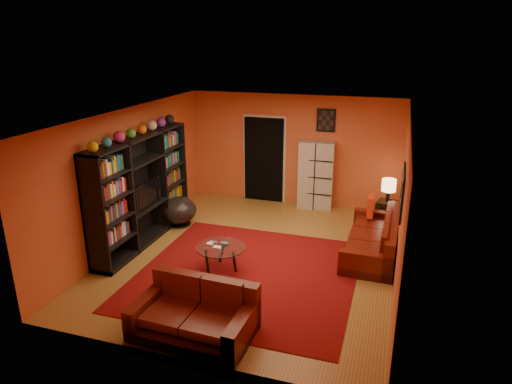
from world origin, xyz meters
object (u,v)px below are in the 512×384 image
(loveseat, at_px, (196,313))
(bowl_chair, at_px, (179,210))
(sofa, at_px, (376,239))
(storage_cabinet, at_px, (316,175))
(coffee_table, at_px, (221,249))
(entertainment_unit, at_px, (142,190))
(tv, at_px, (144,194))
(table_lamp, at_px, (389,186))
(side_table, at_px, (386,212))

(loveseat, xyz_separation_m, bowl_chair, (-1.93, 3.31, 0.05))
(sofa, bearing_deg, storage_cabinet, 128.44)
(coffee_table, distance_m, storage_cabinet, 3.65)
(entertainment_unit, distance_m, coffee_table, 2.13)
(tv, xyz_separation_m, bowl_chair, (0.25, 0.92, -0.65))
(tv, bearing_deg, bowl_chair, -14.99)
(sofa, bearing_deg, loveseat, -123.17)
(tv, relative_size, bowl_chair, 1.19)
(storage_cabinet, bearing_deg, coffee_table, -109.47)
(storage_cabinet, relative_size, table_lamp, 3.21)
(tv, relative_size, loveseat, 0.55)
(storage_cabinet, distance_m, side_table, 1.80)
(tv, height_order, coffee_table, tv)
(sofa, height_order, table_lamp, table_lamp)
(sofa, relative_size, table_lamp, 4.48)
(tv, xyz_separation_m, side_table, (4.47, 2.35, -0.73))
(entertainment_unit, distance_m, side_table, 5.15)
(bowl_chair, height_order, side_table, bowl_chair)
(table_lamp, bearing_deg, sofa, -94.13)
(storage_cabinet, relative_size, bowl_chair, 2.09)
(sofa, xyz_separation_m, storage_cabinet, (-1.53, 2.03, 0.51))
(bowl_chair, relative_size, table_lamp, 1.54)
(entertainment_unit, distance_m, loveseat, 3.37)
(coffee_table, height_order, table_lamp, table_lamp)
(entertainment_unit, relative_size, bowl_chair, 3.94)
(tv, height_order, storage_cabinet, storage_cabinet)
(storage_cabinet, bearing_deg, loveseat, -100.99)
(bowl_chair, distance_m, side_table, 4.46)
(side_table, relative_size, table_lamp, 1.01)
(bowl_chair, bearing_deg, entertainment_unit, -108.28)
(tv, height_order, table_lamp, tv)
(table_lamp, bearing_deg, coffee_table, -131.06)
(tv, relative_size, sofa, 0.41)
(sofa, distance_m, bowl_chair, 4.12)
(coffee_table, distance_m, table_lamp, 4.02)
(entertainment_unit, relative_size, side_table, 6.00)
(tv, height_order, side_table, tv)
(entertainment_unit, xyz_separation_m, bowl_chair, (0.30, 0.90, -0.72))
(side_table, bearing_deg, coffee_table, -131.06)
(sofa, distance_m, coffee_table, 2.91)
(loveseat, height_order, coffee_table, loveseat)
(entertainment_unit, bearing_deg, coffee_table, -19.99)
(coffee_table, xyz_separation_m, table_lamp, (2.63, 3.01, 0.46))
(tv, distance_m, table_lamp, 5.05)
(loveseat, xyz_separation_m, storage_cabinet, (0.66, 5.21, 0.51))
(side_table, bearing_deg, storage_cabinet, 163.86)
(loveseat, distance_m, table_lamp, 5.30)
(table_lamp, bearing_deg, side_table, 0.00)
(entertainment_unit, height_order, sofa, entertainment_unit)
(tv, xyz_separation_m, table_lamp, (4.47, 2.35, -0.13))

